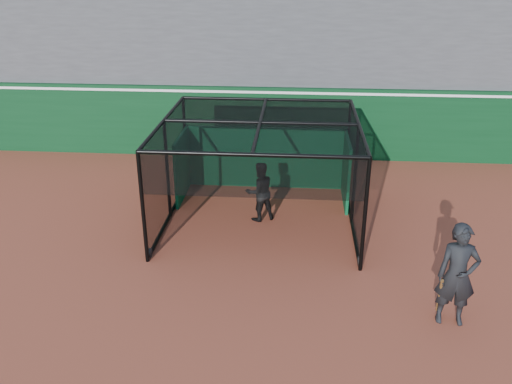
{
  "coord_description": "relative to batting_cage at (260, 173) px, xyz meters",
  "views": [
    {
      "loc": [
        1.13,
        -9.85,
        6.6
      ],
      "look_at": [
        0.2,
        2.0,
        1.4
      ],
      "focal_mm": 38.0,
      "sensor_mm": 36.0,
      "label": 1
    }
  ],
  "objects": [
    {
      "name": "outfield_wall",
      "position": [
        -0.2,
        5.12,
        -0.07
      ],
      "size": [
        50.0,
        0.5,
        2.5
      ],
      "color": "#093617",
      "rests_on": "ground"
    },
    {
      "name": "ground",
      "position": [
        -0.2,
        -3.38,
        -1.36
      ],
      "size": [
        120.0,
        120.0,
        0.0
      ],
      "primitive_type": "plane",
      "color": "brown",
      "rests_on": "ground"
    },
    {
      "name": "on_deck_player",
      "position": [
        4.05,
        -4.21,
        -0.31
      ],
      "size": [
        0.8,
        0.55,
        2.11
      ],
      "color": "black",
      "rests_on": "ground"
    },
    {
      "name": "grandstand",
      "position": [
        -0.2,
        8.9,
        3.12
      ],
      "size": [
        50.0,
        7.85,
        8.95
      ],
      "color": "#4C4C4F",
      "rests_on": "ground"
    },
    {
      "name": "batting_cage",
      "position": [
        0.0,
        0.0,
        0.0
      ],
      "size": [
        5.04,
        4.93,
        2.73
      ],
      "color": "black",
      "rests_on": "ground"
    },
    {
      "name": "batter",
      "position": [
        -0.01,
        -0.01,
        -0.54
      ],
      "size": [
        0.99,
        0.91,
        1.64
      ],
      "primitive_type": "imported",
      "rotation": [
        0.0,
        0.0,
        3.61
      ],
      "color": "black",
      "rests_on": "ground"
    }
  ]
}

